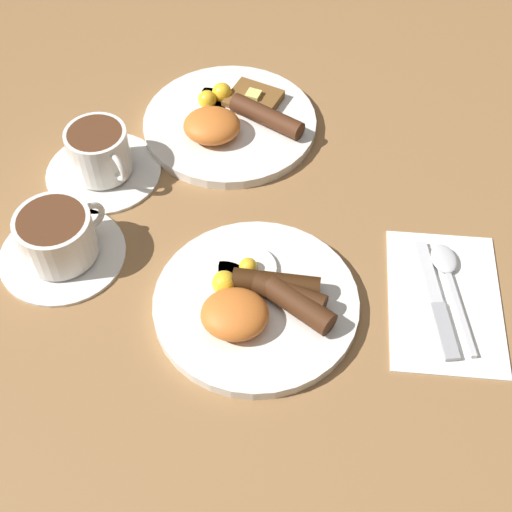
{
  "coord_description": "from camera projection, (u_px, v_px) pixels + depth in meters",
  "views": [
    {
      "loc": [
        0.01,
        -0.48,
        0.71
      ],
      "look_at": [
        -0.0,
        0.06,
        0.03
      ],
      "focal_mm": 50.0,
      "sensor_mm": 36.0,
      "label": 1
    }
  ],
  "objects": [
    {
      "name": "teacup_near",
      "position": [
        58.0,
        240.0,
        0.88
      ],
      "size": [
        0.16,
        0.16,
        0.07
      ],
      "color": "silver",
      "rests_on": "ground_plane"
    },
    {
      "name": "spoon",
      "position": [
        447.0,
        270.0,
        0.88
      ],
      "size": [
        0.04,
        0.16,
        0.01
      ],
      "rotation": [
        0.0,
        0.0,
        1.68
      ],
      "color": "silver",
      "rests_on": "napkin"
    },
    {
      "name": "napkin",
      "position": [
        445.0,
        300.0,
        0.86
      ],
      "size": [
        0.15,
        0.21,
        0.01
      ],
      "primitive_type": "cube",
      "rotation": [
        0.0,
        0.0,
        -0.07
      ],
      "color": "white",
      "rests_on": "ground_plane"
    },
    {
      "name": "breakfast_plate_far",
      "position": [
        229.0,
        120.0,
        1.04
      ],
      "size": [
        0.25,
        0.25,
        0.05
      ],
      "color": "silver",
      "rests_on": "ground_plane"
    },
    {
      "name": "ground_plane",
      "position": [
        256.0,
        307.0,
        0.85
      ],
      "size": [
        3.0,
        3.0,
        0.0
      ],
      "primitive_type": "plane",
      "color": "olive"
    },
    {
      "name": "teacup_far",
      "position": [
        101.0,
        157.0,
        0.97
      ],
      "size": [
        0.16,
        0.16,
        0.08
      ],
      "color": "silver",
      "rests_on": "ground_plane"
    },
    {
      "name": "breakfast_plate_near",
      "position": [
        256.0,
        302.0,
        0.84
      ],
      "size": [
        0.25,
        0.25,
        0.05
      ],
      "color": "silver",
      "rests_on": "ground_plane"
    },
    {
      "name": "knife",
      "position": [
        437.0,
        304.0,
        0.85
      ],
      "size": [
        0.03,
        0.17,
        0.01
      ],
      "rotation": [
        0.0,
        0.0,
        1.67
      ],
      "color": "silver",
      "rests_on": "napkin"
    }
  ]
}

